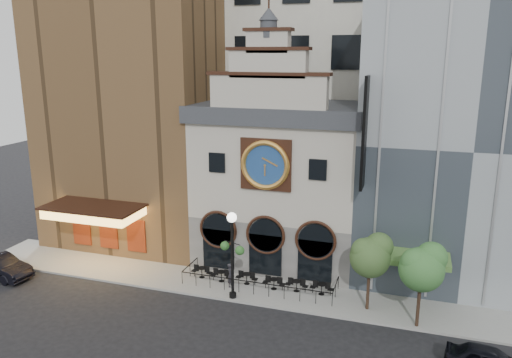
{
  "coord_description": "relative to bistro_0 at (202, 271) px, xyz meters",
  "views": [
    {
      "loc": [
        9.53,
        -27.95,
        15.94
      ],
      "look_at": [
        -1.38,
        6.0,
        6.93
      ],
      "focal_mm": 35.0,
      "sensor_mm": 36.0,
      "label": 1
    }
  ],
  "objects": [
    {
      "name": "retail_building",
      "position": [
        17.38,
        7.43,
        9.53
      ],
      "size": [
        14.0,
        14.4,
        20.0
      ],
      "color": "gray",
      "rests_on": "ground"
    },
    {
      "name": "office_tower",
      "position": [
        4.39,
        17.44,
        19.39
      ],
      "size": [
        20.0,
        16.0,
        40.0
      ],
      "primitive_type": "cube",
      "color": "beige",
      "rests_on": "ground"
    },
    {
      "name": "ground",
      "position": [
        4.39,
        -2.56,
        -0.61
      ],
      "size": [
        120.0,
        120.0,
        0.0
      ],
      "primitive_type": "plane",
      "color": "black",
      "rests_on": "ground"
    },
    {
      "name": "theater_building",
      "position": [
        -8.61,
        7.4,
        11.99
      ],
      "size": [
        14.0,
        15.6,
        25.0
      ],
      "color": "brown",
      "rests_on": "ground"
    },
    {
      "name": "sidewalk",
      "position": [
        4.39,
        -0.06,
        -0.54
      ],
      "size": [
        44.0,
        5.0,
        0.15
      ],
      "primitive_type": "cube",
      "color": "gray",
      "rests_on": "ground"
    },
    {
      "name": "pedestrian",
      "position": [
        2.48,
        -0.69,
        0.38
      ],
      "size": [
        0.43,
        0.64,
        1.7
      ],
      "primitive_type": "imported",
      "rotation": [
        0.0,
        0.0,
        1.62
      ],
      "color": "black",
      "rests_on": "sidewalk"
    },
    {
      "name": "bistro_4",
      "position": [
        7.03,
        -0.0,
        0.0
      ],
      "size": [
        1.58,
        0.68,
        0.9
      ],
      "color": "black",
      "rests_on": "sidewalk"
    },
    {
      "name": "bistro_0",
      "position": [
        0.0,
        0.0,
        0.0
      ],
      "size": [
        1.58,
        0.68,
        0.9
      ],
      "color": "black",
      "rests_on": "sidewalk"
    },
    {
      "name": "bistro_1",
      "position": [
        1.58,
        -0.17,
        0.0
      ],
      "size": [
        1.58,
        0.68,
        0.9
      ],
      "color": "black",
      "rests_on": "sidewalk"
    },
    {
      "name": "tree_right",
      "position": [
        14.94,
        -2.12,
        3.38
      ],
      "size": [
        2.72,
        2.62,
        5.24
      ],
      "color": "#382619",
      "rests_on": "sidewalk"
    },
    {
      "name": "bistro_2",
      "position": [
        3.43,
        0.02,
        0.0
      ],
      "size": [
        1.58,
        0.68,
        0.9
      ],
      "color": "black",
      "rests_on": "sidewalk"
    },
    {
      "name": "bistro_3",
      "position": [
        5.47,
        -0.18,
        0.0
      ],
      "size": [
        1.58,
        0.68,
        0.9
      ],
      "color": "black",
      "rests_on": "sidewalk"
    },
    {
      "name": "bistro_5",
      "position": [
        8.74,
        0.07,
        0.0
      ],
      "size": [
        1.58,
        0.68,
        0.9
      ],
      "color": "black",
      "rests_on": "sidewalk"
    },
    {
      "name": "lamppost",
      "position": [
        3.19,
        -2.16,
        3.2
      ],
      "size": [
        1.81,
        1.07,
        5.93
      ],
      "rotation": [
        0.0,
        0.0,
        -0.37
      ],
      "color": "black",
      "rests_on": "sidewalk"
    },
    {
      "name": "tree_left",
      "position": [
        11.91,
        -0.96,
        3.25
      ],
      "size": [
        2.63,
        2.53,
        5.06
      ],
      "color": "#382619",
      "rests_on": "sidewalk"
    },
    {
      "name": "cafe_railing",
      "position": [
        4.39,
        -0.06,
        -0.01
      ],
      "size": [
        10.6,
        2.6,
        0.9
      ],
      "primitive_type": null,
      "color": "black",
      "rests_on": "sidewalk"
    },
    {
      "name": "clock_building",
      "position": [
        4.39,
        5.27,
        6.07
      ],
      "size": [
        12.6,
        8.78,
        18.65
      ],
      "color": "#605E5B",
      "rests_on": "ground"
    }
  ]
}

